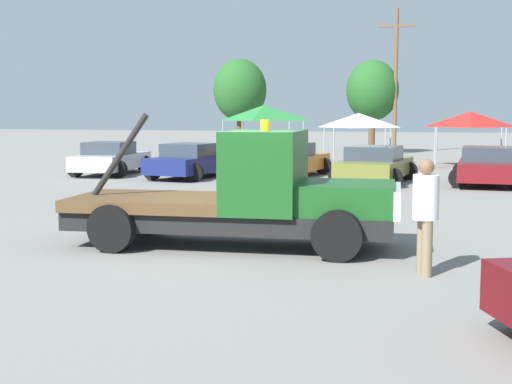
{
  "coord_description": "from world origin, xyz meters",
  "views": [
    {
      "loc": [
        3.99,
        -12.7,
        2.53
      ],
      "look_at": [
        0.5,
        0.0,
        1.05
      ],
      "focal_mm": 50.0,
      "sensor_mm": 36.0,
      "label": 1
    }
  ],
  "objects_px": {
    "tree_left": "(372,91)",
    "utility_pole": "(396,77)",
    "canopy_tent_white": "(359,120)",
    "traffic_cone": "(316,212)",
    "person_near_truck": "(426,209)",
    "tow_truck": "(250,198)",
    "parked_car_maroon": "(487,166)",
    "canopy_tent_red": "(470,119)",
    "parked_car_olive": "(375,165)",
    "canopy_tent_green": "(264,113)",
    "parked_car_navy": "(192,161)",
    "parked_car_silver": "(111,159)",
    "parked_car_orange": "(289,160)",
    "tree_center": "(240,90)"
  },
  "relations": [
    {
      "from": "canopy_tent_white",
      "to": "traffic_cone",
      "type": "distance_m",
      "value": 19.29
    },
    {
      "from": "parked_car_maroon",
      "to": "tree_left",
      "type": "relative_size",
      "value": 0.8
    },
    {
      "from": "person_near_truck",
      "to": "tree_left",
      "type": "xyz_separation_m",
      "value": [
        -4.41,
        33.02,
        2.77
      ]
    },
    {
      "from": "parked_car_maroon",
      "to": "traffic_cone",
      "type": "relative_size",
      "value": 8.27
    },
    {
      "from": "tow_truck",
      "to": "parked_car_maroon",
      "type": "distance_m",
      "value": 14.15
    },
    {
      "from": "parked_car_silver",
      "to": "tow_truck",
      "type": "bearing_deg",
      "value": -148.73
    },
    {
      "from": "parked_car_olive",
      "to": "canopy_tent_green",
      "type": "relative_size",
      "value": 1.42
    },
    {
      "from": "tow_truck",
      "to": "canopy_tent_white",
      "type": "relative_size",
      "value": 2.14
    },
    {
      "from": "parked_car_orange",
      "to": "tree_left",
      "type": "relative_size",
      "value": 0.85
    },
    {
      "from": "tow_truck",
      "to": "canopy_tent_red",
      "type": "height_order",
      "value": "canopy_tent_red"
    },
    {
      "from": "parked_car_orange",
      "to": "canopy_tent_red",
      "type": "distance_m",
      "value": 10.23
    },
    {
      "from": "tree_left",
      "to": "utility_pole",
      "type": "xyz_separation_m",
      "value": [
        1.42,
        -0.55,
        0.76
      ]
    },
    {
      "from": "canopy_tent_red",
      "to": "tree_left",
      "type": "xyz_separation_m",
      "value": [
        -5.56,
        9.62,
        1.63
      ]
    },
    {
      "from": "parked_car_navy",
      "to": "tree_left",
      "type": "xyz_separation_m",
      "value": [
        4.9,
        18.33,
        3.17
      ]
    },
    {
      "from": "parked_car_orange",
      "to": "traffic_cone",
      "type": "bearing_deg",
      "value": -156.34
    },
    {
      "from": "parked_car_olive",
      "to": "traffic_cone",
      "type": "distance_m",
      "value": 9.78
    },
    {
      "from": "parked_car_navy",
      "to": "canopy_tent_white",
      "type": "distance_m",
      "value": 10.66
    },
    {
      "from": "parked_car_orange",
      "to": "person_near_truck",
      "type": "bearing_deg",
      "value": -152.28
    },
    {
      "from": "parked_car_orange",
      "to": "canopy_tent_red",
      "type": "xyz_separation_m",
      "value": [
        6.91,
        7.38,
        1.55
      ]
    },
    {
      "from": "person_near_truck",
      "to": "canopy_tent_white",
      "type": "bearing_deg",
      "value": 78.35
    },
    {
      "from": "parked_car_orange",
      "to": "traffic_cone",
      "type": "height_order",
      "value": "parked_car_orange"
    },
    {
      "from": "tow_truck",
      "to": "traffic_cone",
      "type": "distance_m",
      "value": 3.31
    },
    {
      "from": "parked_car_orange",
      "to": "canopy_tent_white",
      "type": "xyz_separation_m",
      "value": [
        1.7,
        7.82,
        1.48
      ]
    },
    {
      "from": "person_near_truck",
      "to": "traffic_cone",
      "type": "height_order",
      "value": "person_near_truck"
    },
    {
      "from": "parked_car_maroon",
      "to": "canopy_tent_green",
      "type": "xyz_separation_m",
      "value": [
        -10.57,
        9.71,
        1.84
      ]
    },
    {
      "from": "parked_car_olive",
      "to": "tree_left",
      "type": "bearing_deg",
      "value": 12.71
    },
    {
      "from": "parked_car_silver",
      "to": "person_near_truck",
      "type": "bearing_deg",
      "value": -143.72
    },
    {
      "from": "canopy_tent_red",
      "to": "parked_car_maroon",
      "type": "bearing_deg",
      "value": -87.24
    },
    {
      "from": "tow_truck",
      "to": "parked_car_maroon",
      "type": "relative_size",
      "value": 1.39
    },
    {
      "from": "parked_car_olive",
      "to": "utility_pole",
      "type": "relative_size",
      "value": 0.57
    },
    {
      "from": "tree_left",
      "to": "parked_car_silver",
      "type": "bearing_deg",
      "value": -115.75
    },
    {
      "from": "tree_left",
      "to": "parked_car_maroon",
      "type": "bearing_deg",
      "value": -71.82
    },
    {
      "from": "person_near_truck",
      "to": "parked_car_navy",
      "type": "bearing_deg",
      "value": 101.06
    },
    {
      "from": "canopy_tent_green",
      "to": "parked_car_olive",
      "type": "bearing_deg",
      "value": -56.24
    },
    {
      "from": "parked_car_silver",
      "to": "tree_center",
      "type": "height_order",
      "value": "tree_center"
    },
    {
      "from": "tow_truck",
      "to": "parked_car_olive",
      "type": "xyz_separation_m",
      "value": [
        0.98,
        12.93,
        -0.29
      ]
    },
    {
      "from": "tree_center",
      "to": "canopy_tent_red",
      "type": "bearing_deg",
      "value": -27.11
    },
    {
      "from": "canopy_tent_red",
      "to": "parked_car_orange",
      "type": "bearing_deg",
      "value": -133.14
    },
    {
      "from": "canopy_tent_green",
      "to": "utility_pole",
      "type": "bearing_deg",
      "value": 52.75
    },
    {
      "from": "parked_car_olive",
      "to": "tree_center",
      "type": "xyz_separation_m",
      "value": [
        -9.72,
        15.66,
        3.17
      ]
    },
    {
      "from": "person_near_truck",
      "to": "utility_pole",
      "type": "bearing_deg",
      "value": 73.95
    },
    {
      "from": "canopy_tent_red",
      "to": "canopy_tent_green",
      "type": "bearing_deg",
      "value": 173.54
    },
    {
      "from": "parked_car_maroon",
      "to": "canopy_tent_red",
      "type": "bearing_deg",
      "value": 5.24
    },
    {
      "from": "parked_car_maroon",
      "to": "utility_pole",
      "type": "height_order",
      "value": "utility_pole"
    },
    {
      "from": "parked_car_maroon",
      "to": "canopy_tent_red",
      "type": "xyz_separation_m",
      "value": [
        -0.41,
        8.56,
        1.55
      ]
    },
    {
      "from": "parked_car_olive",
      "to": "canopy_tent_red",
      "type": "relative_size",
      "value": 1.6
    },
    {
      "from": "tree_left",
      "to": "utility_pole",
      "type": "distance_m",
      "value": 1.7
    },
    {
      "from": "canopy_tent_red",
      "to": "traffic_cone",
      "type": "relative_size",
      "value": 5.61
    },
    {
      "from": "parked_car_navy",
      "to": "parked_car_orange",
      "type": "xyz_separation_m",
      "value": [
        3.55,
        1.34,
        0.0
      ]
    },
    {
      "from": "tree_left",
      "to": "person_near_truck",
      "type": "bearing_deg",
      "value": -82.4
    }
  ]
}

